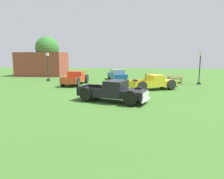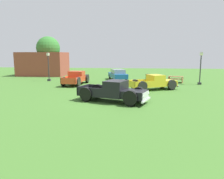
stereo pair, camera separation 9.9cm
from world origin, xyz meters
The scene contains 11 objects.
ground_plane centered at (0.00, 0.00, 0.00)m, with size 80.00×80.00×0.00m, color #3D6B28.
pickup_truck_foreground centered at (1.17, -0.69, 0.75)m, with size 5.44×3.38×1.57m.
pickup_truck_behind_left centered at (4.48, 5.40, 0.71)m, with size 5.08×3.72×1.48m.
pickup_truck_behind_right centered at (-4.36, 8.39, 0.74)m, with size 2.22×5.14×1.54m.
sedan_distant_a centered at (-0.02, 13.35, 0.77)m, with size 3.10×4.71×1.46m.
lamp_post_near centered at (-8.89, 11.08, 1.95)m, with size 0.36×0.36×3.72m.
lamp_post_far centered at (9.83, 9.81, 1.97)m, with size 0.36×0.36×3.75m.
picnic_table centered at (7.39, 11.31, 0.49)m, with size 2.13×1.91×0.78m.
trash_can centered at (4.00, 12.20, 0.48)m, with size 0.59×0.59×0.95m.
oak_tree_east centered at (-13.28, 21.63, 4.58)m, with size 4.14×4.14×6.66m.
brick_pavilion centered at (-12.91, 18.38, 1.91)m, with size 7.50×4.65×3.82m.
Camera 2 is at (2.62, -15.97, 3.39)m, focal length 34.56 mm.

